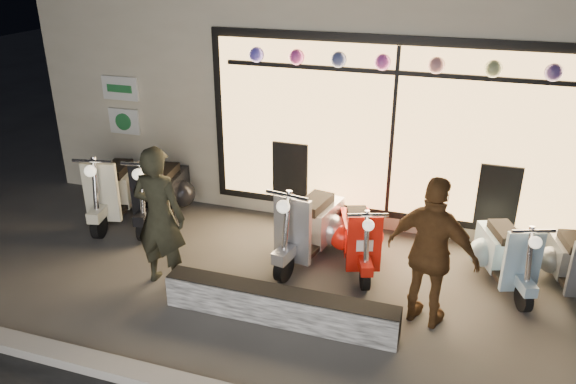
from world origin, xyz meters
name	(u,v)px	position (x,y,z in m)	size (l,w,h in m)	color
ground	(296,290)	(0.00, 0.00, 0.00)	(40.00, 40.00, 0.00)	#383533
shop_building	(377,54)	(0.00, 4.98, 2.10)	(10.20, 6.23, 4.20)	beige
graffiti_barrier	(279,306)	(0.01, -0.65, 0.20)	(2.72, 0.28, 0.40)	black
scooter_silver	(313,223)	(-0.07, 0.98, 0.45)	(0.69, 1.59, 1.13)	black
scooter_red	(358,235)	(0.57, 0.97, 0.39)	(0.73, 1.35, 0.97)	black
scooter_black	(164,190)	(-2.60, 1.36, 0.45)	(0.64, 1.58, 1.12)	black
scooter_cream	(118,187)	(-3.35, 1.22, 0.46)	(0.74, 1.60, 1.14)	black
scooter_blue	(504,251)	(2.42, 1.12, 0.39)	(0.75, 1.36, 0.98)	black
scooter_grey	(572,259)	(3.23, 1.21, 0.36)	(0.57, 1.28, 0.91)	black
man	(160,217)	(-1.65, -0.32, 0.91)	(0.67, 0.44, 1.83)	black
woman	(432,254)	(1.59, -0.13, 0.88)	(1.04, 0.43, 1.77)	brown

